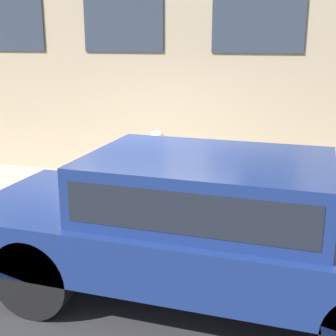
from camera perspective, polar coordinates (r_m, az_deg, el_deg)
The scene contains 5 objects.
ground_plane at distance 6.58m, azimuth -3.81°, elevation -8.90°, with size 80.00×80.00×0.00m, color #2D2D30.
sidewalk at distance 7.65m, azimuth -0.36°, elevation -4.74°, with size 2.53×60.00×0.14m.
fire_hydrant at distance 6.68m, azimuth 1.38°, elevation -3.75°, with size 0.30×0.42×0.74m.
person at distance 6.89m, azimuth -1.33°, elevation 0.39°, with size 0.31×0.21×1.30m.
parked_car_navy_near at distance 4.89m, azimuth 4.80°, elevation -6.25°, with size 1.93×5.05×1.57m.
Camera 1 is at (-5.56, -2.23, 2.70)m, focal length 50.00 mm.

